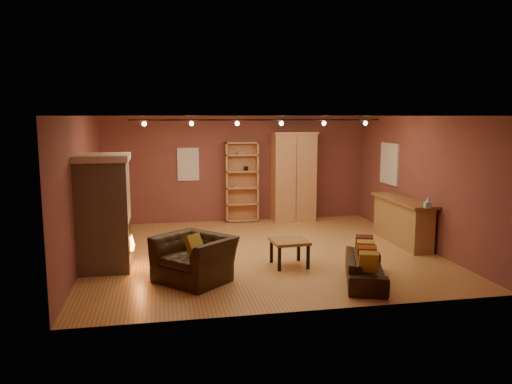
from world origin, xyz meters
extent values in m
plane|color=#AA733C|center=(0.00, 0.00, 0.00)|extent=(7.00, 7.00, 0.00)
plane|color=brown|center=(0.00, 0.00, 2.80)|extent=(7.00, 7.00, 0.00)
cube|color=brown|center=(0.00, 3.25, 1.40)|extent=(7.00, 0.02, 2.80)
cube|color=brown|center=(-3.50, 0.00, 1.40)|extent=(0.02, 6.50, 2.80)
cube|color=brown|center=(3.50, 0.00, 1.40)|extent=(0.02, 6.50, 2.80)
cube|color=tan|center=(-3.05, -0.60, 1.00)|extent=(0.90, 0.90, 2.00)
cube|color=beige|center=(-3.05, -0.60, 2.06)|extent=(0.98, 0.98, 0.12)
cube|color=black|center=(-2.64, -0.60, 0.60)|extent=(0.10, 0.65, 0.55)
cone|color=orange|center=(-2.58, -0.60, 0.48)|extent=(0.10, 0.10, 0.22)
cube|color=silver|center=(-1.30, 3.23, 1.55)|extent=(0.56, 0.04, 0.86)
cube|color=tan|center=(0.09, 3.23, 1.06)|extent=(0.87, 0.04, 2.13)
cube|color=tan|center=(-0.32, 3.08, 1.06)|extent=(0.04, 0.34, 2.13)
cube|color=tan|center=(0.51, 3.08, 1.06)|extent=(0.04, 0.34, 2.13)
cube|color=gray|center=(-0.05, 3.08, 0.95)|extent=(0.18, 0.12, 0.05)
cube|color=black|center=(0.21, 3.08, 1.42)|extent=(0.10, 0.10, 0.12)
cube|color=tan|center=(0.09, 3.08, 0.04)|extent=(0.87, 0.34, 0.04)
cube|color=tan|center=(0.09, 3.08, 0.48)|extent=(0.87, 0.34, 0.04)
cube|color=tan|center=(0.09, 3.08, 0.92)|extent=(0.87, 0.34, 0.03)
cube|color=tan|center=(0.09, 3.08, 1.35)|extent=(0.87, 0.34, 0.04)
cube|color=tan|center=(0.09, 3.08, 1.79)|extent=(0.87, 0.34, 0.04)
cube|color=tan|center=(0.09, 3.08, 2.11)|extent=(0.87, 0.34, 0.04)
cube|color=tan|center=(1.48, 2.95, 1.16)|extent=(1.11, 0.61, 2.33)
cube|color=olive|center=(1.48, 2.65, 1.16)|extent=(0.02, 0.01, 2.23)
cube|color=tan|center=(1.48, 2.95, 2.36)|extent=(1.17, 0.67, 0.06)
cube|color=#A9804E|center=(3.20, 0.10, 0.47)|extent=(0.45, 1.97, 0.94)
cube|color=olive|center=(3.20, 0.10, 0.97)|extent=(0.57, 2.09, 0.06)
cube|color=#85BCD5|center=(3.15, -1.00, 1.06)|extent=(0.15, 0.15, 0.13)
cone|color=white|center=(3.15, -1.00, 1.18)|extent=(0.08, 0.08, 0.10)
cube|color=silver|center=(3.47, 1.40, 1.65)|extent=(0.05, 0.90, 1.00)
imported|color=black|center=(1.36, -2.22, 0.31)|extent=(0.97, 1.67, 0.63)
cube|color=gold|center=(1.17, -2.74, 0.52)|extent=(0.36, 0.32, 0.36)
cube|color=#A54821|center=(1.30, -2.39, 0.52)|extent=(0.36, 0.32, 0.36)
cube|color=gold|center=(1.42, -2.05, 0.52)|extent=(0.36, 0.32, 0.36)
cube|color=maroon|center=(1.54, -1.70, 0.52)|extent=(0.36, 0.32, 0.36)
imported|color=black|center=(-1.49, -1.58, 0.52)|extent=(1.38, 1.40, 1.04)
cube|color=gold|center=(-1.49, -1.58, 0.65)|extent=(0.38, 0.38, 0.34)
cube|color=olive|center=(0.33, -1.05, 0.47)|extent=(0.69, 0.69, 0.05)
cube|color=black|center=(0.05, -1.33, 0.22)|extent=(0.05, 0.05, 0.44)
cube|color=black|center=(0.60, -1.33, 0.22)|extent=(0.05, 0.05, 0.44)
cube|color=black|center=(0.05, -0.78, 0.22)|extent=(0.05, 0.05, 0.44)
cube|color=black|center=(0.60, -0.78, 0.22)|extent=(0.05, 0.05, 0.44)
cylinder|color=black|center=(0.00, 0.20, 2.72)|extent=(5.20, 0.03, 0.03)
sphere|color=#FFD88C|center=(-2.30, 0.20, 2.65)|extent=(0.09, 0.09, 0.09)
sphere|color=#FFD88C|center=(-1.38, 0.20, 2.65)|extent=(0.09, 0.09, 0.09)
sphere|color=#FFD88C|center=(-0.46, 0.20, 2.65)|extent=(0.09, 0.09, 0.09)
sphere|color=#FFD88C|center=(0.46, 0.20, 2.65)|extent=(0.09, 0.09, 0.09)
sphere|color=#FFD88C|center=(1.38, 0.20, 2.65)|extent=(0.09, 0.09, 0.09)
sphere|color=#FFD88C|center=(2.30, 0.20, 2.65)|extent=(0.09, 0.09, 0.09)
camera|label=1|loc=(-2.00, -9.87, 2.79)|focal=35.00mm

